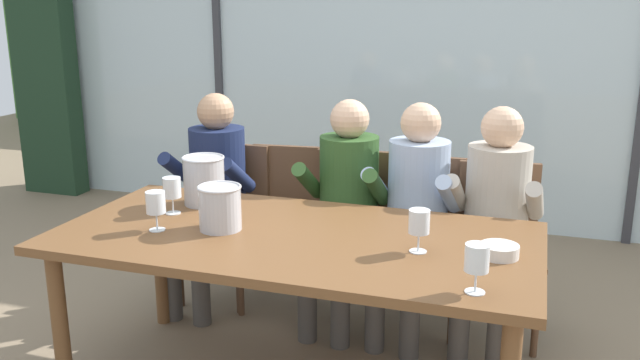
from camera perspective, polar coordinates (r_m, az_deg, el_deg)
name	(u,v)px	position (r m, az deg, el deg)	size (l,w,h in m)	color
ground	(354,300)	(4.03, 2.95, -10.19)	(14.00, 14.00, 0.00)	#847056
window_glass_panel	(412,58)	(5.23, 7.90, 10.28)	(7.26, 0.03, 2.60)	silver
window_mullion_left	(219,53)	(5.74, -8.66, 10.65)	(0.06, 0.06, 2.60)	#38383D
hillside_vineyard	(470,53)	(9.39, 12.68, 10.52)	(13.26, 2.40, 2.10)	#477A38
curtain_heavy_drape	(43,50)	(6.52, -22.55, 10.19)	(0.56, 0.20, 2.60)	#1E3823
dining_table	(294,250)	(2.89, -2.19, -6.00)	(2.06, 1.00, 0.75)	brown
chair_near_curtain	(230,208)	(4.00, -7.73, -2.42)	(0.44, 0.44, 0.90)	brown
chair_left_of_center	(284,211)	(3.92, -3.13, -2.69)	(0.49, 0.49, 0.90)	brown
chair_center	(350,218)	(3.79, 2.60, -3.28)	(0.49, 0.49, 0.90)	brown
chair_right_of_center	(425,227)	(3.69, 8.97, -3.95)	(0.45, 0.45, 0.90)	brown
chair_near_window_right	(497,235)	(3.64, 14.90, -4.58)	(0.49, 0.49, 0.90)	brown
person_navy_polo	(212,185)	(3.87, -9.22, -0.41)	(0.47, 0.62, 1.22)	#192347
person_olive_shirt	(344,197)	(3.58, 2.09, -1.46)	(0.47, 0.62, 1.22)	#2D5123
person_pale_blue_shirt	(414,203)	(3.50, 8.00, -1.99)	(0.49, 0.63, 1.22)	#9EB2D1
person_beige_jumper	(494,211)	(3.46, 14.67, -2.57)	(0.48, 0.62, 1.22)	#B7AD9E
ice_bucket_primary	(204,180)	(3.30, -9.87, 0.03)	(0.21, 0.21, 0.24)	#B7B7BC
ice_bucket_secondary	(220,207)	(2.92, -8.54, -2.29)	(0.19, 0.19, 0.20)	#B7B7BC
tasting_bowl	(499,251)	(2.70, 15.05, -5.84)	(0.15, 0.15, 0.05)	silver
wine_glass_by_left_taster	(156,204)	(2.96, -13.85, -2.02)	(0.08, 0.08, 0.17)	silver
wine_glass_near_bucket	(172,189)	(3.18, -12.52, -0.78)	(0.08, 0.08, 0.17)	silver
wine_glass_center_pour	(477,260)	(2.32, 13.24, -6.68)	(0.08, 0.08, 0.17)	silver
wine_glass_by_right_taster	(419,222)	(2.65, 8.46, -3.60)	(0.08, 0.08, 0.17)	silver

